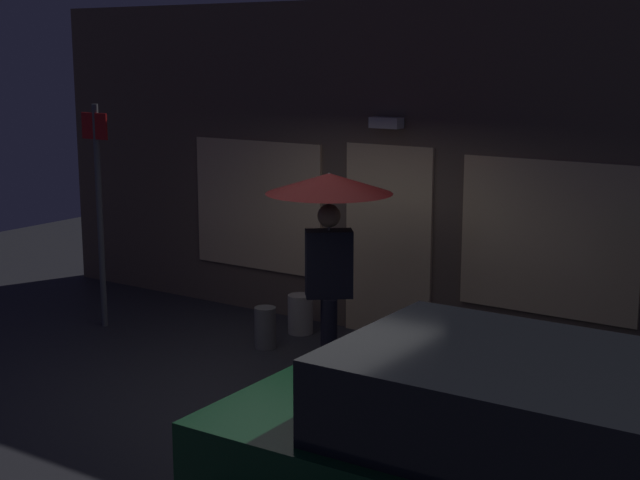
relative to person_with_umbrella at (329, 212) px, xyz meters
name	(u,v)px	position (x,y,z in m)	size (l,w,h in m)	color
ground_plane	(274,390)	(-0.21, -0.64, -1.68)	(18.00, 18.00, 0.00)	#2D2D33
building_facade	(396,172)	(-0.21, 1.70, 0.20)	(10.19, 0.48, 3.79)	brown
person_with_umbrella	(329,212)	(0.00, 0.00, 0.00)	(1.25, 1.25, 2.06)	black
parked_car	(518,476)	(3.08, -2.62, -0.92)	(3.85, 2.03, 1.50)	#0C3F1E
street_sign_post	(99,203)	(-3.19, -0.03, -0.20)	(0.40, 0.07, 2.63)	#595B60
sidewalk_bollard	(300,314)	(-1.09, 1.05, -1.45)	(0.29, 0.29, 0.46)	#B2A899
sidewalk_bollard_2	(265,328)	(-1.10, 0.38, -1.45)	(0.24, 0.24, 0.46)	slate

